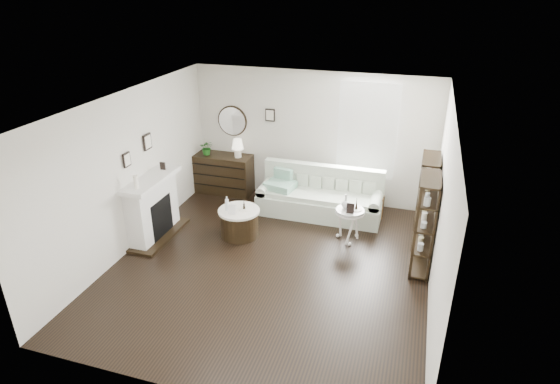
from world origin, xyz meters
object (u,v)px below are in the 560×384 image
(pedestal_table, at_px, (350,212))
(drum_table, at_px, (239,222))
(dresser, at_px, (223,174))
(sofa, at_px, (320,199))

(pedestal_table, bearing_deg, drum_table, -167.82)
(dresser, relative_size, pedestal_table, 2.06)
(sofa, distance_m, drum_table, 1.78)
(sofa, height_order, dresser, sofa)
(sofa, distance_m, dresser, 2.30)
(dresser, xyz_separation_m, pedestal_table, (2.99, -1.28, 0.14))
(sofa, xyz_separation_m, drum_table, (-1.21, -1.31, -0.05))
(dresser, bearing_deg, drum_table, -58.22)
(drum_table, bearing_deg, sofa, 47.26)
(sofa, bearing_deg, drum_table, -132.74)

